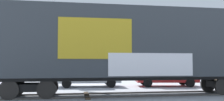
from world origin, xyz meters
TOP-DOWN VIEW (x-y plane):
  - ground_plane at (0.00, 0.00)m, footprint 260.00×260.00m
  - track at (1.99, 0.06)m, footprint 59.98×5.58m
  - freight_car at (1.06, -0.00)m, footprint 15.79×3.83m
  - flagpole at (-4.74, 10.18)m, footprint 1.19×1.21m
  - hillside at (-0.02, 79.48)m, footprint 150.83×37.75m
  - parked_car_silver at (-1.52, 4.78)m, footprint 4.57×2.16m
  - parked_car_red at (4.14, 4.62)m, footprint 4.54×2.12m

SIDE VIEW (x-z plane):
  - ground_plane at x=0.00m, z-range 0.00..0.00m
  - track at x=1.99m, z-range 0.00..0.08m
  - parked_car_red at x=4.14m, z-range 0.01..1.57m
  - parked_car_silver at x=-1.52m, z-range 0.00..1.70m
  - freight_car at x=1.06m, z-range 0.32..5.07m
  - hillside at x=-0.02m, z-range -1.74..13.23m
  - flagpole at x=-4.74m, z-range 1.40..11.13m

